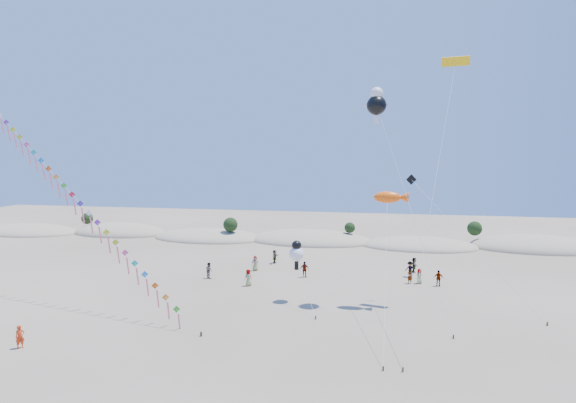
% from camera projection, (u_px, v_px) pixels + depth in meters
% --- Properties ---
extents(ground, '(160.00, 160.00, 0.00)m').
position_uv_depth(ground, '(204.00, 380.00, 28.96)').
color(ground, '#7B6A55').
rests_on(ground, ground).
extents(dune_ridge, '(145.30, 11.49, 5.57)m').
position_uv_depth(dune_ridge, '(317.00, 241.00, 72.85)').
color(dune_ridge, gray).
rests_on(dune_ridge, ground).
extents(kite_train, '(28.95, 11.97, 20.41)m').
position_uv_depth(kite_train, '(65.00, 188.00, 43.62)').
color(kite_train, '#3F2D1E').
rests_on(kite_train, ground).
extents(fish_kite, '(2.98, 13.90, 10.22)m').
position_uv_depth(fish_kite, '(391.00, 198.00, 42.09)').
color(fish_kite, '#3F2D1E').
rests_on(fish_kite, ground).
extents(cartoon_kite_low, '(3.09, 5.29, 5.62)m').
position_uv_depth(cartoon_kite_low, '(297.00, 252.00, 43.85)').
color(cartoon_kite_low, '#3F2D1E').
rests_on(cartoon_kite_low, ground).
extents(cartoon_kite_high, '(7.01, 9.09, 19.36)m').
position_uv_depth(cartoon_kite_high, '(377.00, 103.00, 42.51)').
color(cartoon_kite_high, '#3F2D1E').
rests_on(cartoon_kite_high, ground).
extents(parafoil_kite, '(6.07, 16.65, 22.08)m').
position_uv_depth(parafoil_kite, '(455.00, 66.00, 42.38)').
color(parafoil_kite, '#3F2D1E').
rests_on(parafoil_kite, ground).
extents(dark_kite, '(10.92, 5.76, 11.62)m').
position_uv_depth(dark_kite, '(446.00, 216.00, 42.41)').
color(dark_kite, '#3F2D1E').
rests_on(dark_kite, ground).
extents(flyer_foreground, '(0.66, 0.72, 1.65)m').
position_uv_depth(flyer_foreground, '(20.00, 337.00, 33.58)').
color(flyer_foreground, red).
rests_on(flyer_foreground, ground).
extents(beachgoers, '(25.08, 11.46, 1.75)m').
position_uv_depth(beachgoers, '(333.00, 268.00, 53.00)').
color(beachgoers, slate).
rests_on(beachgoers, ground).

